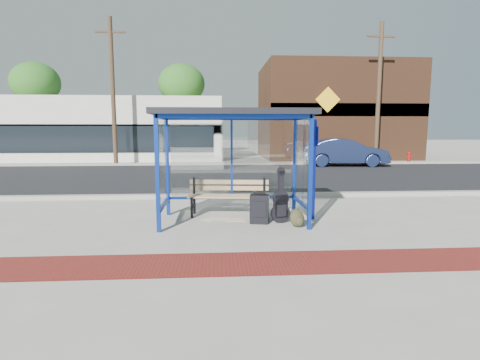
{
  "coord_description": "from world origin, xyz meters",
  "views": [
    {
      "loc": [
        -0.36,
        -8.01,
        2.02
      ],
      "look_at": [
        0.16,
        0.2,
        0.89
      ],
      "focal_mm": 28.0,
      "sensor_mm": 36.0,
      "label": 1
    }
  ],
  "objects": [
    {
      "name": "newspaper_c",
      "position": [
        -0.23,
        0.25,
        0.0
      ],
      "size": [
        0.35,
        0.28,
        0.01
      ],
      "primitive_type": "cube",
      "rotation": [
        0.0,
        0.0,
        -0.01
      ],
      "color": "white",
      "rests_on": "ground"
    },
    {
      "name": "backpack",
      "position": [
        1.3,
        -0.55,
        0.18
      ],
      "size": [
        0.37,
        0.35,
        0.38
      ],
      "rotation": [
        0.0,
        0.0,
        0.31
      ],
      "color": "#2F2E1A",
      "rests_on": "ground"
    },
    {
      "name": "storefront_brown",
      "position": [
        8.0,
        18.49,
        3.2
      ],
      "size": [
        10.0,
        7.08,
        6.4
      ],
      "color": "#59331E",
      "rests_on": "ground"
    },
    {
      "name": "utility_pole_west",
      "position": [
        -6.0,
        13.4,
        4.11
      ],
      "size": [
        1.6,
        0.24,
        8.0
      ],
      "color": "#4C3826",
      "rests_on": "ground"
    },
    {
      "name": "suitcase",
      "position": [
        0.55,
        -0.19,
        0.31
      ],
      "size": [
        0.43,
        0.32,
        0.68
      ],
      "rotation": [
        0.0,
        0.0,
        -0.2
      ],
      "color": "black",
      "rests_on": "ground"
    },
    {
      "name": "storefront_white",
      "position": [
        -9.0,
        17.99,
        2.0
      ],
      "size": [
        18.0,
        6.04,
        4.0
      ],
      "color": "silver",
      "rests_on": "ground"
    },
    {
      "name": "utility_pole_east",
      "position": [
        9.0,
        13.4,
        4.11
      ],
      "size": [
        1.6,
        0.24,
        8.0
      ],
      "color": "#4C3826",
      "rests_on": "ground"
    },
    {
      "name": "fire_hydrant",
      "position": [
        11.09,
        13.51,
        0.37
      ],
      "size": [
        0.31,
        0.2,
        0.68
      ],
      "rotation": [
        0.0,
        0.0,
        -0.26
      ],
      "color": "#A30E0B",
      "rests_on": "ground"
    },
    {
      "name": "street_asphalt",
      "position": [
        0.0,
        8.0,
        0.0
      ],
      "size": [
        60.0,
        10.0,
        0.0
      ],
      "primitive_type": "cube",
      "color": "black",
      "rests_on": "ground"
    },
    {
      "name": "tree_mid",
      "position": [
        -3.0,
        22.0,
        5.45
      ],
      "size": [
        3.6,
        3.6,
        7.03
      ],
      "color": "#4C3826",
      "rests_on": "ground"
    },
    {
      "name": "newspaper_b",
      "position": [
        0.05,
        0.13,
        0.0
      ],
      "size": [
        0.42,
        0.34,
        0.01
      ],
      "primitive_type": "cube",
      "rotation": [
        0.0,
        0.0,
        0.01
      ],
      "color": "white",
      "rests_on": "ground"
    },
    {
      "name": "brick_paver_strip",
      "position": [
        0.0,
        -2.6,
        0.01
      ],
      "size": [
        60.0,
        1.0,
        0.01
      ],
      "primitive_type": "cube",
      "color": "maroon",
      "rests_on": "ground"
    },
    {
      "name": "ground",
      "position": [
        0.0,
        0.0,
        0.0
      ],
      "size": [
        120.0,
        120.0,
        0.0
      ],
      "primitive_type": "plane",
      "color": "#B2ADA0",
      "rests_on": "ground"
    },
    {
      "name": "tree_left",
      "position": [
        -14.0,
        22.0,
        5.45
      ],
      "size": [
        3.6,
        3.6,
        7.03
      ],
      "color": "#4C3826",
      "rests_on": "ground"
    },
    {
      "name": "curb_near",
      "position": [
        0.0,
        2.9,
        0.06
      ],
      "size": [
        60.0,
        0.25,
        0.12
      ],
      "primitive_type": "cube",
      "color": "gray",
      "rests_on": "ground"
    },
    {
      "name": "tree_right",
      "position": [
        12.5,
        22.0,
        5.45
      ],
      "size": [
        3.6,
        3.6,
        7.03
      ],
      "color": "#4C3826",
      "rests_on": "ground"
    },
    {
      "name": "bus_shelter",
      "position": [
        0.0,
        0.07,
        2.07
      ],
      "size": [
        3.3,
        1.8,
        2.42
      ],
      "color": "#0D2E98",
      "rests_on": "ground"
    },
    {
      "name": "curb_far",
      "position": [
        0.0,
        13.1,
        0.06
      ],
      "size": [
        60.0,
        0.25,
        0.12
      ],
      "primitive_type": "cube",
      "color": "gray",
      "rests_on": "ground"
    },
    {
      "name": "newspaper_a",
      "position": [
        -0.5,
        0.22,
        0.0
      ],
      "size": [
        0.46,
        0.47,
        0.01
      ],
      "primitive_type": "cube",
      "rotation": [
        0.0,
        0.0,
        0.88
      ],
      "color": "white",
      "rests_on": "ground"
    },
    {
      "name": "sign_post",
      "position": [
        1.81,
        0.1,
        1.25
      ],
      "size": [
        0.1,
        0.28,
        2.23
      ],
      "rotation": [
        0.0,
        0.0,
        -0.09
      ],
      "color": "navy",
      "rests_on": "ground"
    },
    {
      "name": "bench",
      "position": [
        -0.08,
        0.61,
        0.5
      ],
      "size": [
        1.91,
        0.63,
        0.88
      ],
      "rotation": [
        0.0,
        0.0,
        -0.1
      ],
      "color": "black",
      "rests_on": "ground"
    },
    {
      "name": "parked_car",
      "position": [
        6.67,
        12.08,
        0.75
      ],
      "size": [
        4.67,
        1.95,
        1.5
      ],
      "primitive_type": "imported",
      "rotation": [
        0.0,
        0.0,
        1.49
      ],
      "color": "#182244",
      "rests_on": "ground"
    },
    {
      "name": "guitar_bag",
      "position": [
        1.02,
        -0.16,
        0.41
      ],
      "size": [
        0.43,
        0.2,
        1.13
      ],
      "rotation": [
        0.0,
        0.0,
        0.21
      ],
      "color": "black",
      "rests_on": "ground"
    },
    {
      "name": "far_sidewalk",
      "position": [
        0.0,
        15.0,
        0.0
      ],
      "size": [
        60.0,
        4.0,
        0.01
      ],
      "primitive_type": "cube",
      "color": "#B2ADA0",
      "rests_on": "ground"
    }
  ]
}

